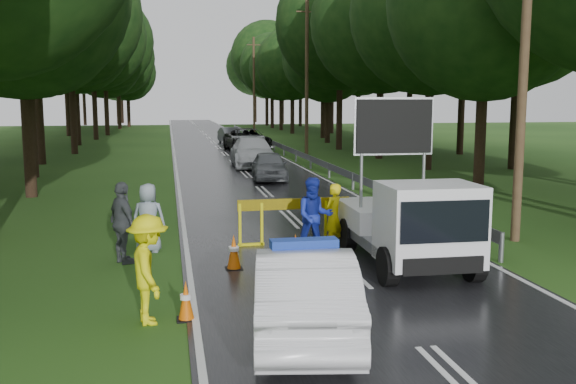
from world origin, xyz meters
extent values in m
plane|color=#1C3F12|center=(0.00, 0.00, 0.00)|extent=(160.00, 160.00, 0.00)
cube|color=black|center=(0.00, 30.00, 0.01)|extent=(7.00, 140.00, 0.02)
cylinder|color=gray|center=(3.70, 0.00, 0.35)|extent=(0.12, 0.12, 0.70)
cube|color=gray|center=(3.70, 30.00, 0.55)|extent=(0.05, 60.00, 0.30)
cylinder|color=#483221|center=(5.20, 2.00, 5.00)|extent=(0.24, 0.24, 10.00)
cylinder|color=#483221|center=(5.20, 28.00, 5.00)|extent=(0.24, 0.24, 10.00)
cube|color=#483221|center=(5.20, 28.00, 9.20)|extent=(1.40, 0.08, 0.08)
cylinder|color=#483221|center=(5.20, 54.00, 5.00)|extent=(0.24, 0.24, 10.00)
cube|color=#483221|center=(5.20, 54.00, 9.20)|extent=(1.40, 0.08, 0.08)
imported|color=white|center=(-1.69, -3.62, 0.70)|extent=(2.12, 4.44, 1.40)
cube|color=#1938A5|center=(-1.69, -3.62, 1.47)|extent=(1.08, 0.45, 0.14)
cube|color=gray|center=(1.46, 0.59, 0.53)|extent=(1.99, 4.07, 0.24)
cube|color=white|center=(1.48, 1.55, 0.91)|extent=(2.06, 2.34, 0.53)
cube|color=white|center=(1.44, -1.14, 1.20)|extent=(1.95, 1.57, 1.63)
cube|color=black|center=(1.42, -1.93, 1.39)|extent=(1.78, 0.07, 0.82)
cube|color=black|center=(1.47, 1.17, 3.07)|extent=(1.83, 0.15, 1.25)
cylinder|color=black|center=(0.52, -1.32, 0.40)|extent=(0.28, 0.81, 0.81)
cylinder|color=black|center=(2.34, -1.35, 0.40)|extent=(0.28, 0.81, 0.81)
cylinder|color=black|center=(0.57, 1.76, 0.40)|extent=(0.28, 0.81, 0.81)
cylinder|color=black|center=(2.39, 1.73, 0.40)|extent=(0.28, 0.81, 0.81)
cube|color=yellow|center=(-2.01, 2.62, 0.56)|extent=(0.07, 0.07, 1.12)
cube|color=yellow|center=(-1.45, 2.63, 0.56)|extent=(0.07, 0.07, 1.12)
cube|color=yellow|center=(0.22, 2.66, 0.56)|extent=(0.07, 0.07, 1.12)
cube|color=yellow|center=(0.78, 2.68, 0.56)|extent=(0.07, 0.07, 1.12)
cube|color=#F2CC00|center=(-0.61, 2.65, 1.06)|extent=(2.90, 0.12, 0.28)
imported|color=yellow|center=(0.25, 2.00, 0.82)|extent=(0.70, 0.70, 1.64)
imported|color=#192BA8|center=(-0.34, 1.53, 0.93)|extent=(0.94, 0.75, 1.86)
imported|color=yellow|center=(-4.10, -2.62, 0.92)|extent=(0.88, 1.29, 1.84)
imported|color=#42464A|center=(-4.78, 1.50, 0.94)|extent=(0.93, 1.18, 1.87)
imported|color=#84939F|center=(-4.25, 2.50, 0.85)|extent=(0.93, 0.72, 1.69)
imported|color=#43474B|center=(0.80, 15.77, 0.66)|extent=(1.90, 3.98, 1.31)
imported|color=#9C9FA3|center=(0.81, 21.77, 0.80)|extent=(2.42, 5.60, 1.61)
imported|color=black|center=(1.82, 32.30, 0.80)|extent=(3.16, 5.98, 1.60)
imported|color=#3B3E42|center=(1.36, 40.31, 0.66)|extent=(1.90, 4.17, 1.33)
cube|color=black|center=(-3.50, -2.59, 0.01)|extent=(0.32, 0.32, 0.03)
cone|color=#DF5B07|center=(-3.50, -2.59, 0.35)|extent=(0.27, 0.27, 0.67)
cube|color=black|center=(-1.00, 0.51, 0.02)|extent=(0.35, 0.35, 0.03)
cone|color=#DF5B07|center=(-1.00, 0.51, 0.38)|extent=(0.29, 0.29, 0.72)
cube|color=black|center=(1.40, 4.64, 0.02)|extent=(0.36, 0.36, 0.03)
cone|color=#DF5B07|center=(1.40, 4.64, 0.39)|extent=(0.29, 0.29, 0.73)
cube|color=black|center=(-2.38, 0.50, 0.02)|extent=(0.37, 0.37, 0.03)
cone|color=#DF5B07|center=(-2.38, 0.50, 0.40)|extent=(0.31, 0.31, 0.76)
cube|color=black|center=(3.50, 4.50, 0.01)|extent=(0.34, 0.34, 0.03)
cone|color=#DF5B07|center=(3.50, 4.50, 0.37)|extent=(0.28, 0.28, 0.69)
camera|label=1|loc=(-3.72, -13.16, 3.72)|focal=40.00mm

